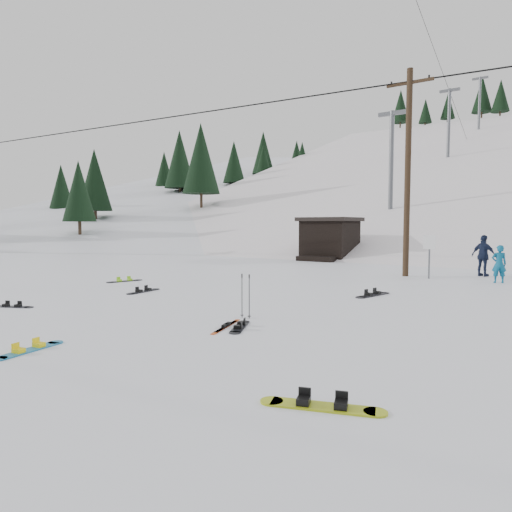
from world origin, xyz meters
The scene contains 21 objects.
ground centered at (0.00, 0.00, 0.00)m, with size 200.00×200.00×0.00m, color white.
ski_slope centered at (0.00, 55.00, -12.00)m, with size 60.00×75.00×45.00m, color white.
ridge_left centered at (-36.00, 48.00, -11.00)m, with size 34.00×85.00×38.00m, color white.
treeline_left centered at (-34.00, 40.00, 0.00)m, with size 20.00×64.00×10.00m, color black, non-canonical shape.
utility_pole centered at (2.00, 14.00, 4.68)m, with size 2.00×0.26×9.00m.
trail_sign centered at (3.10, 13.58, 1.27)m, with size 0.50×0.09×1.85m.
lift_hut centered at (-5.00, 20.94, 1.36)m, with size 3.40×4.10×2.75m.
lift_tower_near centered at (-4.00, 30.00, 7.86)m, with size 2.20×0.36×8.00m.
lift_tower_mid centered at (-4.00, 50.00, 14.36)m, with size 2.20×0.36×8.00m.
lift_tower_far centered at (-4.00, 70.00, 20.86)m, with size 2.20×0.36×8.00m.
hero_snowboard centered at (-0.07, -1.98, 0.03)m, with size 0.47×1.43×0.10m.
hero_skis centered at (1.68, 1.57, 0.02)m, with size 0.53×1.51×0.08m.
ski_poles centered at (1.46, 2.64, 0.55)m, with size 0.30×0.08×1.08m.
board_scatter_a centered at (-4.75, 0.13, 0.02)m, with size 1.19×0.68×0.09m.
board_scatter_b centered at (-3.94, 4.16, 0.03)m, with size 0.42×1.51×0.11m.
board_scatter_c centered at (-6.74, 5.65, 0.03)m, with size 0.61×1.45×0.10m.
board_scatter_d centered at (1.97, 1.70, 0.02)m, with size 0.72×1.24×0.09m.
board_scatter_e centered at (5.48, -1.29, 0.03)m, with size 1.53×0.72×0.11m.
board_scatter_f centered at (2.79, 7.81, 0.03)m, with size 0.61×1.67×0.12m.
skier_teal centered at (5.71, 13.71, 0.75)m, with size 0.54×0.36×1.49m, color #0C5A81.
skier_navy centered at (4.86, 15.85, 0.92)m, with size 1.07×0.45×1.83m, color #17203B.
Camera 1 is at (7.96, -6.34, 2.30)m, focal length 32.00 mm.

